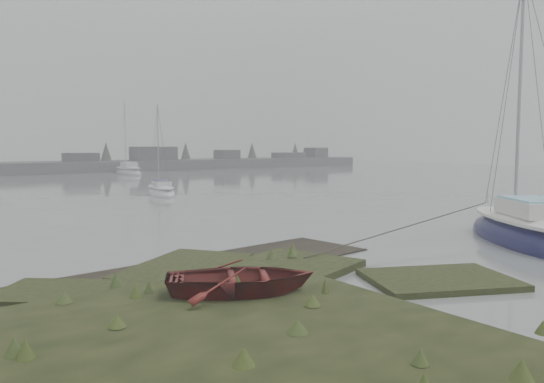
% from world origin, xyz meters
% --- Properties ---
extents(ground, '(160.00, 160.00, 0.00)m').
position_xyz_m(ground, '(0.00, 30.00, 0.00)').
color(ground, slate).
rests_on(ground, ground).
extents(far_shoreline, '(60.00, 8.00, 4.15)m').
position_xyz_m(far_shoreline, '(26.84, 61.90, 0.85)').
color(far_shoreline, '#4C4F51').
rests_on(far_shoreline, ground).
extents(sailboat_main, '(6.20, 7.44, 10.41)m').
position_xyz_m(sailboat_main, '(7.52, 0.99, 0.32)').
color(sailboat_main, '#0D0E39').
rests_on(sailboat_main, ground).
extents(sailboat_white, '(2.52, 5.02, 6.78)m').
position_xyz_m(sailboat_white, '(4.92, 25.61, 0.21)').
color(sailboat_white, white).
rests_on(sailboat_white, ground).
extents(sailboat_far_b, '(2.62, 6.88, 9.53)m').
position_xyz_m(sailboat_far_b, '(13.10, 52.71, 0.30)').
color(sailboat_far_b, silver).
rests_on(sailboat_far_b, ground).
extents(dinghy, '(3.94, 3.57, 0.67)m').
position_xyz_m(dinghy, '(-4.44, 1.00, 0.55)').
color(dinghy, maroon).
rests_on(dinghy, marsh_bank).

